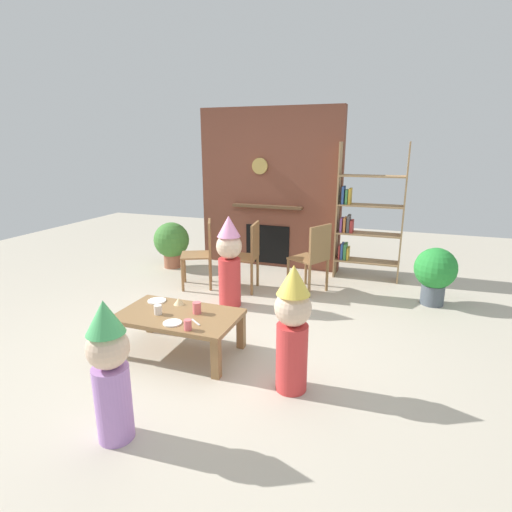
% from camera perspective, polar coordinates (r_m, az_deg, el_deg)
% --- Properties ---
extents(ground_plane, '(12.00, 12.00, 0.00)m').
position_cam_1_polar(ground_plane, '(4.13, -3.90, -11.42)').
color(ground_plane, '#BCB29E').
extents(brick_fireplace_feature, '(2.20, 0.28, 2.40)m').
position_cam_1_polar(brick_fireplace_feature, '(6.30, 1.96, 9.33)').
color(brick_fireplace_feature, brown).
rests_on(brick_fireplace_feature, ground_plane).
extents(bookshelf, '(0.90, 0.28, 1.90)m').
position_cam_1_polar(bookshelf, '(5.87, 14.86, 5.11)').
color(bookshelf, '#9E7A51').
rests_on(bookshelf, ground_plane).
extents(coffee_table, '(1.09, 0.65, 0.38)m').
position_cam_1_polar(coffee_table, '(3.79, -10.87, -8.80)').
color(coffee_table, olive).
rests_on(coffee_table, ground_plane).
extents(paper_cup_near_left, '(0.07, 0.07, 0.09)m').
position_cam_1_polar(paper_cup_near_left, '(3.79, -13.64, -7.36)').
color(paper_cup_near_left, silver).
rests_on(paper_cup_near_left, coffee_table).
extents(paper_cup_near_right, '(0.06, 0.06, 0.09)m').
position_cam_1_polar(paper_cup_near_right, '(3.43, -9.59, -9.54)').
color(paper_cup_near_right, '#E5666B').
rests_on(paper_cup_near_right, coffee_table).
extents(paper_cup_center, '(0.08, 0.08, 0.11)m').
position_cam_1_polar(paper_cup_center, '(3.74, -8.33, -7.23)').
color(paper_cup_center, '#E5666B').
rests_on(paper_cup_center, coffee_table).
extents(paper_plate_front, '(0.18, 0.18, 0.01)m').
position_cam_1_polar(paper_plate_front, '(4.10, -13.79, -6.14)').
color(paper_plate_front, white).
rests_on(paper_plate_front, coffee_table).
extents(paper_plate_rear, '(0.16, 0.16, 0.01)m').
position_cam_1_polar(paper_plate_rear, '(3.59, -11.70, -9.21)').
color(paper_plate_rear, white).
rests_on(paper_plate_rear, coffee_table).
extents(birthday_cake_slice, '(0.10, 0.10, 0.06)m').
position_cam_1_polar(birthday_cake_slice, '(3.97, -10.82, -6.28)').
color(birthday_cake_slice, '#EAC68C').
rests_on(birthday_cake_slice, coffee_table).
extents(table_fork, '(0.13, 0.10, 0.01)m').
position_cam_1_polar(table_fork, '(3.57, -8.50, -9.19)').
color(table_fork, silver).
rests_on(table_fork, coffee_table).
extents(child_with_cone_hat, '(0.27, 0.27, 0.97)m').
position_cam_1_polar(child_with_cone_hat, '(2.79, -19.89, -14.63)').
color(child_with_cone_hat, '#B27FCC').
rests_on(child_with_cone_hat, ground_plane).
extents(child_in_pink, '(0.28, 0.28, 1.02)m').
position_cam_1_polar(child_in_pink, '(3.12, 5.16, -9.78)').
color(child_in_pink, '#D13838').
rests_on(child_in_pink, ground_plane).
extents(child_by_the_chairs, '(0.30, 0.30, 1.08)m').
position_cam_1_polar(child_by_the_chairs, '(4.72, -3.79, -0.46)').
color(child_by_the_chairs, '#D13838').
rests_on(child_by_the_chairs, ground_plane).
extents(dining_chair_left, '(0.53, 0.53, 0.90)m').
position_cam_1_polar(dining_chair_left, '(5.43, -7.46, 0.90)').
color(dining_chair_left, olive).
rests_on(dining_chair_left, ground_plane).
extents(dining_chair_middle, '(0.45, 0.45, 0.90)m').
position_cam_1_polar(dining_chair_middle, '(5.25, -1.12, 0.51)').
color(dining_chair_middle, olive).
rests_on(dining_chair_middle, ground_plane).
extents(dining_chair_right, '(0.54, 0.54, 0.90)m').
position_cam_1_polar(dining_chair_right, '(5.20, 8.16, 0.20)').
color(dining_chair_right, olive).
rests_on(dining_chair_right, ground_plane).
extents(potted_plant_tall, '(0.49, 0.49, 0.70)m').
position_cam_1_polar(potted_plant_tall, '(5.24, 23.93, -2.04)').
color(potted_plant_tall, '#4C5660').
rests_on(potted_plant_tall, ground_plane).
extents(potted_plant_short, '(0.54, 0.54, 0.71)m').
position_cam_1_polar(potted_plant_short, '(6.40, -11.81, 2.00)').
color(potted_plant_short, '#9E5B42').
rests_on(potted_plant_short, ground_plane).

